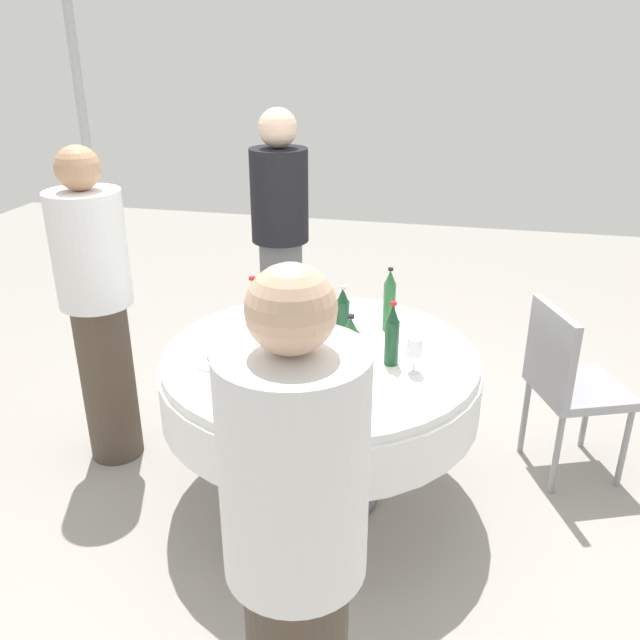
{
  "coord_description": "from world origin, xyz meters",
  "views": [
    {
      "loc": [
        2.49,
        0.56,
        1.99
      ],
      "look_at": [
        0.0,
        0.0,
        0.89
      ],
      "focal_mm": 36.95,
      "sensor_mm": 36.0,
      "label": 1
    }
  ],
  "objects": [
    {
      "name": "person_rear",
      "position": [
        1.32,
        0.24,
        0.83
      ],
      "size": [
        0.34,
        0.34,
        1.59
      ],
      "rotation": [
        0.0,
        0.0,
        -1.39
      ],
      "color": "#4C3F33",
      "rests_on": "ground_plane"
    },
    {
      "name": "wine_glass_right",
      "position": [
        0.09,
        0.41,
        0.84
      ],
      "size": [
        0.06,
        0.06,
        0.15
      ],
      "color": "white",
      "rests_on": "dining_table"
    },
    {
      "name": "tent_pole_secondary",
      "position": [
        -1.99,
        -2.23,
        1.17
      ],
      "size": [
        0.07,
        0.07,
        2.34
      ],
      "primitive_type": "cylinder",
      "color": "#B2B5B7",
      "rests_on": "ground_plane"
    },
    {
      "name": "bottle_green_rear",
      "position": [
        -0.31,
        0.26,
        0.88
      ],
      "size": [
        0.06,
        0.06,
        0.3
      ],
      "color": "#2D6B38",
      "rests_on": "dining_table"
    },
    {
      "name": "person_inner",
      "position": [
        -0.09,
        -1.1,
        0.82
      ],
      "size": [
        0.34,
        0.34,
        1.57
      ],
      "rotation": [
        0.0,
        0.0,
        3.06
      ],
      "color": "#4C3F33",
      "rests_on": "ground_plane"
    },
    {
      "name": "bottle_clear_outer",
      "position": [
        -0.17,
        -0.35,
        0.86
      ],
      "size": [
        0.07,
        0.07,
        0.26
      ],
      "color": "silver",
      "rests_on": "dining_table"
    },
    {
      "name": "plate_east",
      "position": [
        0.39,
        -0.14,
        0.75
      ],
      "size": [
        0.22,
        0.22,
        0.02
      ],
      "color": "white",
      "rests_on": "dining_table"
    },
    {
      "name": "chair_far",
      "position": [
        -0.43,
        1.09,
        0.52
      ],
      "size": [
        0.52,
        0.52,
        0.87
      ],
      "rotation": [
        0.0,
        0.0,
        0.37
      ],
      "color": "#99999E",
      "rests_on": "ground_plane"
    },
    {
      "name": "plate_mid",
      "position": [
        0.18,
        -0.4,
        0.75
      ],
      "size": [
        0.21,
        0.21,
        0.04
      ],
      "color": "white",
      "rests_on": "dining_table"
    },
    {
      "name": "bottle_dark_green_far",
      "position": [
        -0.09,
        0.08,
        0.87
      ],
      "size": [
        0.06,
        0.06,
        0.28
      ],
      "color": "#194728",
      "rests_on": "dining_table"
    },
    {
      "name": "bottle_green_south",
      "position": [
        0.22,
        0.17,
        0.87
      ],
      "size": [
        0.07,
        0.07,
        0.28
      ],
      "color": "#2D6B38",
      "rests_on": "dining_table"
    },
    {
      "name": "spoon_inner",
      "position": [
        -0.33,
        -0.37,
        0.74
      ],
      "size": [
        0.05,
        0.18,
        0.0
      ],
      "primitive_type": "cube",
      "rotation": [
        0.0,
        0.0,
        4.53
      ],
      "color": "silver",
      "rests_on": "dining_table"
    },
    {
      "name": "bottle_brown_right",
      "position": [
        -0.02,
        -0.05,
        0.89
      ],
      "size": [
        0.07,
        0.07,
        0.33
      ],
      "color": "#593314",
      "rests_on": "dining_table"
    },
    {
      "name": "wine_glass_outer",
      "position": [
        0.08,
        -0.2,
        0.85
      ],
      "size": [
        0.07,
        0.07,
        0.16
      ],
      "color": "white",
      "rests_on": "dining_table"
    },
    {
      "name": "ground_plane",
      "position": [
        0.0,
        0.0,
        0.0
      ],
      "size": [
        10.0,
        10.0,
        0.0
      ],
      "primitive_type": "plane",
      "color": "gray"
    },
    {
      "name": "plate_left",
      "position": [
        -0.27,
        0.03,
        0.75
      ],
      "size": [
        0.23,
        0.23,
        0.04
      ],
      "color": "white",
      "rests_on": "dining_table"
    },
    {
      "name": "bottle_clear_inner",
      "position": [
        0.02,
        -0.29,
        0.86
      ],
      "size": [
        0.06,
        0.06,
        0.26
      ],
      "color": "silver",
      "rests_on": "dining_table"
    },
    {
      "name": "wine_glass_far",
      "position": [
        -0.46,
        -0.11,
        0.85
      ],
      "size": [
        0.07,
        0.07,
        0.15
      ],
      "color": "white",
      "rests_on": "dining_table"
    },
    {
      "name": "wine_glass_north",
      "position": [
        -0.55,
        -0.15,
        0.85
      ],
      "size": [
        0.07,
        0.07,
        0.15
      ],
      "color": "white",
      "rests_on": "dining_table"
    },
    {
      "name": "bottle_dark_green_north",
      "position": [
        0.04,
        0.31,
        0.87
      ],
      "size": [
        0.06,
        0.06,
        0.28
      ],
      "color": "#194728",
      "rests_on": "dining_table"
    },
    {
      "name": "spoon_rear",
      "position": [
        -0.07,
        -0.52,
        0.74
      ],
      "size": [
        0.09,
        0.17,
        0.0
      ],
      "primitive_type": "cube",
      "rotation": [
        0.0,
        0.0,
        5.14
      ],
      "color": "silver",
      "rests_on": "dining_table"
    },
    {
      "name": "person_south",
      "position": [
        -1.18,
        -0.51,
        0.86
      ],
      "size": [
        0.34,
        0.34,
        1.64
      ],
      "rotation": [
        0.0,
        0.0,
        1.98
      ],
      "color": "slate",
      "rests_on": "ground_plane"
    },
    {
      "name": "dining_table",
      "position": [
        0.0,
        0.0,
        0.59
      ],
      "size": [
        1.39,
        1.39,
        0.74
      ],
      "color": "white",
      "rests_on": "ground_plane"
    }
  ]
}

